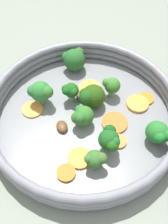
# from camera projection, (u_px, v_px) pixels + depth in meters

# --- Properties ---
(ground_plane) EXTENTS (4.00, 4.00, 0.00)m
(ground_plane) POSITION_uv_depth(u_px,v_px,m) (84.00, 120.00, 0.50)
(ground_plane) COLOR gray
(skillet) EXTENTS (0.33, 0.33, 0.01)m
(skillet) POSITION_uv_depth(u_px,v_px,m) (84.00, 118.00, 0.49)
(skillet) COLOR gray
(skillet) RESTS_ON ground_plane
(skillet_rim_wall) EXTENTS (0.35, 0.35, 0.04)m
(skillet_rim_wall) POSITION_uv_depth(u_px,v_px,m) (84.00, 110.00, 0.47)
(skillet_rim_wall) COLOR gray
(skillet_rim_wall) RESTS_ON skillet
(skillet_rivet_left) EXTENTS (0.01, 0.01, 0.01)m
(skillet_rivet_left) POSITION_uv_depth(u_px,v_px,m) (159.00, 168.00, 0.42)
(skillet_rivet_left) COLOR gray
(skillet_rivet_left) RESTS_ON skillet
(carrot_slice_0) EXTENTS (0.05, 0.05, 0.01)m
(carrot_slice_0) POSITION_uv_depth(u_px,v_px,m) (137.00, 104.00, 0.51)
(carrot_slice_0) COLOR #F99338
(carrot_slice_0) RESTS_ON skillet
(carrot_slice_1) EXTENTS (0.05, 0.05, 0.00)m
(carrot_slice_1) POSITION_uv_depth(u_px,v_px,m) (32.00, 109.00, 0.50)
(carrot_slice_1) COLOR #EE953C
(carrot_slice_1) RESTS_ON skillet
(carrot_slice_2) EXTENTS (0.04, 0.04, 0.00)m
(carrot_slice_2) POSITION_uv_depth(u_px,v_px,m) (118.00, 141.00, 0.46)
(carrot_slice_2) COLOR orange
(carrot_slice_2) RESTS_ON skillet
(carrot_slice_3) EXTENTS (0.04, 0.04, 0.01)m
(carrot_slice_3) POSITION_uv_depth(u_px,v_px,m) (66.00, 173.00, 0.42)
(carrot_slice_3) COLOR orange
(carrot_slice_3) RESTS_ON skillet
(carrot_slice_4) EXTENTS (0.06, 0.06, 0.00)m
(carrot_slice_4) POSITION_uv_depth(u_px,v_px,m) (90.00, 88.00, 0.53)
(carrot_slice_4) COLOR #F99D3B
(carrot_slice_4) RESTS_ON skillet
(carrot_slice_5) EXTENTS (0.05, 0.05, 0.00)m
(carrot_slice_5) POSITION_uv_depth(u_px,v_px,m) (115.00, 123.00, 0.48)
(carrot_slice_5) COLOR orange
(carrot_slice_5) RESTS_ON skillet
(carrot_slice_6) EXTENTS (0.04, 0.04, 0.00)m
(carrot_slice_6) POSITION_uv_depth(u_px,v_px,m) (146.00, 99.00, 0.51)
(carrot_slice_6) COLOR orange
(carrot_slice_6) RESTS_ON skillet
(carrot_slice_7) EXTENTS (0.05, 0.05, 0.01)m
(carrot_slice_7) POSITION_uv_depth(u_px,v_px,m) (80.00, 158.00, 0.44)
(carrot_slice_7) COLOR orange
(carrot_slice_7) RESTS_ON skillet
(broccoli_floret_0) EXTENTS (0.03, 0.03, 0.04)m
(broccoli_floret_0) POSITION_uv_depth(u_px,v_px,m) (71.00, 91.00, 0.49)
(broccoli_floret_0) COLOR #7BA566
(broccoli_floret_0) RESTS_ON skillet
(broccoli_floret_1) EXTENTS (0.03, 0.03, 0.04)m
(broccoli_floret_1) POSITION_uv_depth(u_px,v_px,m) (111.00, 85.00, 0.50)
(broccoli_floret_1) COLOR #7BB065
(broccoli_floret_1) RESTS_ON skillet
(broccoli_floret_2) EXTENTS (0.04, 0.05, 0.05)m
(broccoli_floret_2) POSITION_uv_depth(u_px,v_px,m) (92.00, 96.00, 0.49)
(broccoli_floret_2) COLOR #7AA15C
(broccoli_floret_2) RESTS_ON skillet
(broccoli_floret_3) EXTENTS (0.05, 0.04, 0.05)m
(broccoli_floret_3) POSITION_uv_depth(u_px,v_px,m) (41.00, 92.00, 0.48)
(broccoli_floret_3) COLOR #6CA15E
(broccoli_floret_3) RESTS_ON skillet
(broccoli_floret_4) EXTENTS (0.04, 0.04, 0.04)m
(broccoli_floret_4) POSITION_uv_depth(u_px,v_px,m) (82.00, 116.00, 0.46)
(broccoli_floret_4) COLOR #86A669
(broccoli_floret_4) RESTS_ON skillet
(broccoli_floret_5) EXTENTS (0.03, 0.03, 0.04)m
(broccoli_floret_5) POSITION_uv_depth(u_px,v_px,m) (95.00, 159.00, 0.41)
(broccoli_floret_5) COLOR olive
(broccoli_floret_5) RESTS_ON skillet
(broccoli_floret_6) EXTENTS (0.04, 0.04, 0.05)m
(broccoli_floret_6) POSITION_uv_depth(u_px,v_px,m) (110.00, 139.00, 0.42)
(broccoli_floret_6) COLOR #6F9B4E
(broccoli_floret_6) RESTS_ON skillet
(broccoli_floret_7) EXTENTS (0.05, 0.05, 0.05)m
(broccoli_floret_7) POSITION_uv_depth(u_px,v_px,m) (74.00, 59.00, 0.55)
(broccoli_floret_7) COLOR #71A356
(broccoli_floret_7) RESTS_ON skillet
(broccoli_floret_8) EXTENTS (0.04, 0.04, 0.04)m
(broccoli_floret_8) POSITION_uv_depth(u_px,v_px,m) (158.00, 133.00, 0.44)
(broccoli_floret_8) COLOR #6A9749
(broccoli_floret_8) RESTS_ON skillet
(mushroom_piece_0) EXTENTS (0.03, 0.03, 0.01)m
(mushroom_piece_0) POSITION_uv_depth(u_px,v_px,m) (62.00, 126.00, 0.47)
(mushroom_piece_0) COLOR brown
(mushroom_piece_0) RESTS_ON skillet
(mushroom_piece_1) EXTENTS (0.04, 0.03, 0.01)m
(mushroom_piece_1) POSITION_uv_depth(u_px,v_px,m) (84.00, 97.00, 0.51)
(mushroom_piece_1) COLOR brown
(mushroom_piece_1) RESTS_ON skillet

